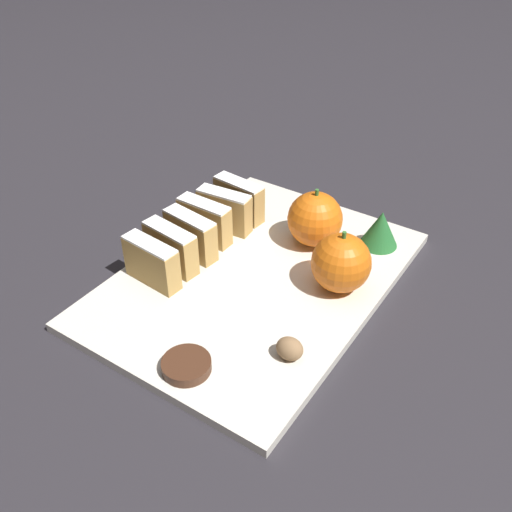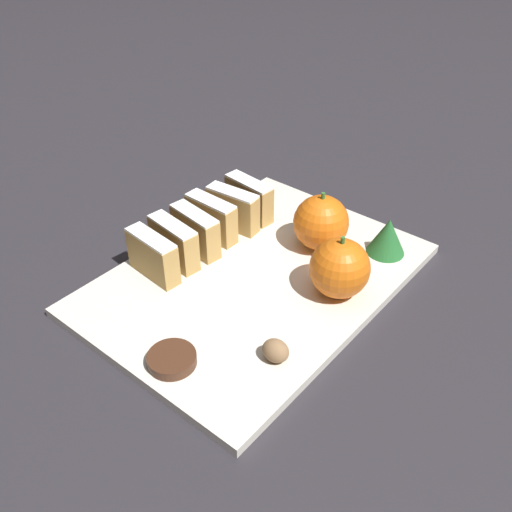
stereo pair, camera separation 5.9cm
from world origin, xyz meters
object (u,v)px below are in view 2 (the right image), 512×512
object	(u,v)px
orange_far	(340,268)
orange_near	(321,223)
walnut	(276,351)
chocolate_cookie	(172,359)

from	to	relation	value
orange_far	orange_near	bearing A→B (deg)	137.37
walnut	chocolate_cookie	world-z (taller)	walnut
walnut	chocolate_cookie	distance (m)	0.11
orange_far	chocolate_cookie	distance (m)	0.22
orange_near	chocolate_cookie	xyz separation A→B (m)	(0.00, -0.28, -0.03)
orange_near	chocolate_cookie	world-z (taller)	orange_near
orange_near	orange_far	xyz separation A→B (m)	(0.07, -0.07, -0.00)
walnut	orange_near	bearing A→B (deg)	112.30
chocolate_cookie	orange_near	bearing A→B (deg)	90.55
orange_far	walnut	xyz separation A→B (m)	(0.01, -0.14, -0.02)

